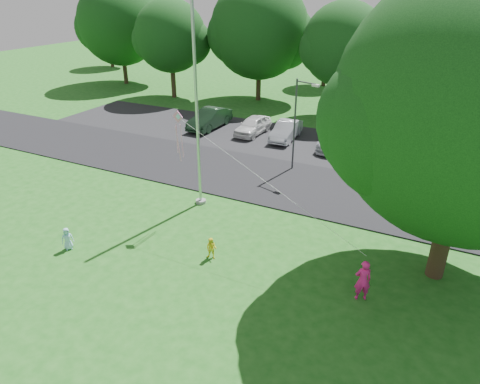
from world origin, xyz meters
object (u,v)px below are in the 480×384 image
at_px(street_lamp, 298,117).
at_px(big_tree, 469,114).
at_px(woman, 363,280).
at_px(child_yellow, 211,249).
at_px(kite, 185,132).
at_px(flagpole, 197,120).
at_px(trash_can, 357,171).
at_px(child_blue, 67,239).

relative_size(street_lamp, big_tree, 0.49).
relative_size(woman, child_yellow, 1.70).
distance_m(woman, kite, 8.99).
xyz_separation_m(flagpole, trash_can, (6.18, 6.20, -3.64)).
xyz_separation_m(big_tree, child_blue, (-13.27, -4.69, -5.59)).
bearing_deg(flagpole, child_blue, -114.36).
bearing_deg(child_blue, child_yellow, -34.27).
bearing_deg(kite, woman, -8.49).
bearing_deg(big_tree, trash_can, 120.96).
relative_size(street_lamp, child_blue, 5.43).
relative_size(street_lamp, trash_can, 5.00).
bearing_deg(child_yellow, flagpole, 118.23).
xyz_separation_m(trash_can, big_tree, (4.43, -7.38, 5.55)).
bearing_deg(child_blue, trash_can, -0.56).
distance_m(trash_can, woman, 10.15).
distance_m(trash_can, big_tree, 10.24).
bearing_deg(woman, flagpole, -50.38).
relative_size(child_yellow, child_blue, 0.95).
height_order(street_lamp, child_blue, street_lamp).
bearing_deg(big_tree, child_yellow, -160.97).
height_order(street_lamp, kite, street_lamp).
bearing_deg(big_tree, child_blue, -160.54).
height_order(trash_can, woman, woman).
distance_m(big_tree, woman, 6.20).
height_order(big_tree, child_yellow, big_tree).
relative_size(flagpole, big_tree, 0.94).
bearing_deg(woman, big_tree, -156.74).
relative_size(big_tree, woman, 6.93).
bearing_deg(street_lamp, child_blue, -96.22).
xyz_separation_m(child_yellow, child_blue, (-5.51, -2.01, 0.03)).
distance_m(flagpole, trash_can, 9.48).
height_order(child_blue, kite, kite).
distance_m(flagpole, street_lamp, 6.65).
xyz_separation_m(flagpole, child_yellow, (2.85, -3.86, -3.71)).
distance_m(flagpole, woman, 9.92).
bearing_deg(kite, child_yellow, -36.95).
relative_size(flagpole, child_yellow, 11.07).
relative_size(trash_can, woman, 0.68).
relative_size(flagpole, kite, 1.15).
height_order(flagpole, trash_can, flagpole).
xyz_separation_m(street_lamp, child_blue, (-5.36, -11.86, -2.64)).
bearing_deg(child_yellow, child_blue, -168.09).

